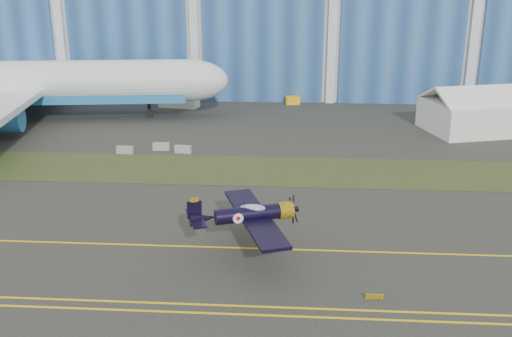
# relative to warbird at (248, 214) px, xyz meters

# --- Properties ---
(ground) EXTENTS (260.00, 260.00, 0.00)m
(ground) POSITION_rel_warbird_xyz_m (-13.08, 6.18, -3.42)
(ground) COLOR #34352E
(ground) RESTS_ON ground
(grass_median) EXTENTS (260.00, 10.00, 0.02)m
(grass_median) POSITION_rel_warbird_xyz_m (-13.08, 20.18, -3.40)
(grass_median) COLOR #475128
(grass_median) RESTS_ON ground
(hangar) EXTENTS (220.00, 45.70, 30.00)m
(hangar) POSITION_rel_warbird_xyz_m (-13.08, 77.97, 11.54)
(hangar) COLOR silver
(hangar) RESTS_ON ground
(taxiway_centreline) EXTENTS (200.00, 0.20, 0.02)m
(taxiway_centreline) POSITION_rel_warbird_xyz_m (-13.08, 1.18, -3.41)
(taxiway_centreline) COLOR yellow
(taxiway_centreline) RESTS_ON ground
(edge_line_near) EXTENTS (80.00, 0.20, 0.02)m
(edge_line_near) POSITION_rel_warbird_xyz_m (-13.08, -8.32, -3.41)
(edge_line_near) COLOR yellow
(edge_line_near) RESTS_ON ground
(edge_line_far) EXTENTS (80.00, 0.20, 0.02)m
(edge_line_far) POSITION_rel_warbird_xyz_m (-13.08, -7.32, -3.41)
(edge_line_far) COLOR yellow
(edge_line_far) RESTS_ON ground
(guard_board_right) EXTENTS (1.20, 0.15, 0.35)m
(guard_board_right) POSITION_rel_warbird_xyz_m (8.92, -5.82, -3.24)
(guard_board_right) COLOR yellow
(guard_board_right) RESTS_ON ground
(warbird) EXTENTS (12.75, 13.98, 3.41)m
(warbird) POSITION_rel_warbird_xyz_m (0.00, 0.00, 0.00)
(warbird) COLOR black
(warbird) RESTS_ON ground
(jetliner) EXTENTS (75.70, 66.74, 23.94)m
(jetliner) POSITION_rel_warbird_xyz_m (-36.93, 41.19, 8.55)
(jetliner) COLOR white
(jetliner) RESTS_ON ground
(tent) EXTENTS (15.66, 13.16, 6.27)m
(tent) POSITION_rel_warbird_xyz_m (27.91, 38.85, -0.28)
(tent) COLOR white
(tent) RESTS_ON ground
(shipping_container) EXTENTS (6.50, 3.66, 2.66)m
(shipping_container) POSITION_rel_warbird_xyz_m (-15.01, 50.57, -2.09)
(shipping_container) COLOR white
(shipping_container) RESTS_ON ground
(tug) EXTENTS (2.42, 1.78, 1.28)m
(tug) POSITION_rel_warbird_xyz_m (2.91, 53.86, -2.78)
(tug) COLOR #FFB116
(tug) RESTS_ON ground
(gse_box) EXTENTS (3.27, 2.45, 1.75)m
(gse_box) POSITION_rel_warbird_xyz_m (35.87, 51.31, -2.54)
(gse_box) COLOR gray
(gse_box) RESTS_ON ground
(barrier_a) EXTENTS (2.03, 0.70, 0.90)m
(barrier_a) POSITION_rel_warbird_xyz_m (-16.71, 25.38, -2.97)
(barrier_a) COLOR gray
(barrier_a) RESTS_ON ground
(barrier_b) EXTENTS (2.03, 0.69, 0.90)m
(barrier_b) POSITION_rel_warbird_xyz_m (-12.72, 27.10, -2.97)
(barrier_b) COLOR #97998C
(barrier_b) RESTS_ON ground
(barrier_c) EXTENTS (2.06, 0.87, 0.90)m
(barrier_c) POSITION_rel_warbird_xyz_m (-9.88, 26.11, -2.97)
(barrier_c) COLOR #979A95
(barrier_c) RESTS_ON ground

